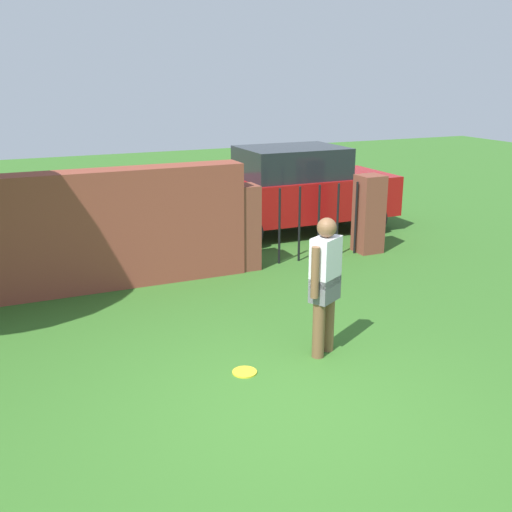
{
  "coord_description": "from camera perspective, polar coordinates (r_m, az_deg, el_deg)",
  "views": [
    {
      "loc": [
        -2.43,
        -4.65,
        3.15
      ],
      "look_at": [
        0.46,
        1.87,
        1.0
      ],
      "focal_mm": 43.09,
      "sensor_mm": 36.0,
      "label": 1
    }
  ],
  "objects": [
    {
      "name": "person",
      "position": [
        6.95,
        6.42,
        -2.27
      ],
      "size": [
        0.48,
        0.37,
        1.62
      ],
      "rotation": [
        0.0,
        0.0,
        -2.62
      ],
      "color": "brown",
      "rests_on": "ground"
    },
    {
      "name": "frisbee_yellow",
      "position": [
        6.81,
        -1.07,
        -10.72
      ],
      "size": [
        0.27,
        0.27,
        0.02
      ],
      "primitive_type": "cylinder",
      "color": "yellow",
      "rests_on": "ground"
    },
    {
      "name": "car",
      "position": [
        12.42,
        3.28,
        6.13
      ],
      "size": [
        4.21,
        1.93,
        1.72
      ],
      "rotation": [
        0.0,
        0.0,
        3.14
      ],
      "color": "#A51111",
      "rests_on": "ground"
    },
    {
      "name": "brick_wall",
      "position": [
        9.32,
        -17.47,
        1.97
      ],
      "size": [
        5.49,
        0.5,
        1.79
      ],
      "primitive_type": "cube",
      "color": "brown",
      "rests_on": "ground"
    },
    {
      "name": "ground_plane",
      "position": [
        6.13,
        3.24,
        -14.22
      ],
      "size": [
        40.0,
        40.0,
        0.0
      ],
      "primitive_type": "plane",
      "color": "#336623"
    },
    {
      "name": "fence_gate",
      "position": [
        10.58,
        4.96,
        3.31
      ],
      "size": [
        2.87,
        0.44,
        1.4
      ],
      "color": "brown",
      "rests_on": "ground"
    }
  ]
}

